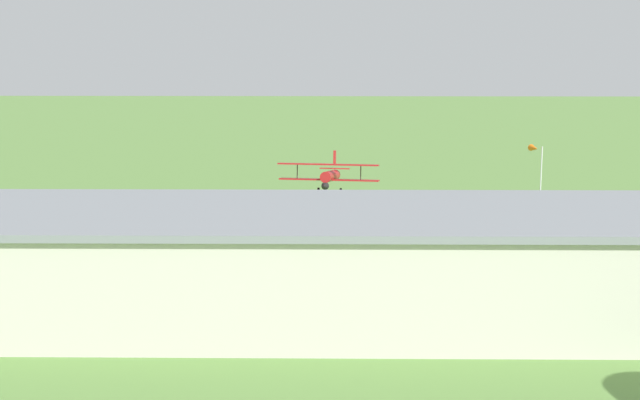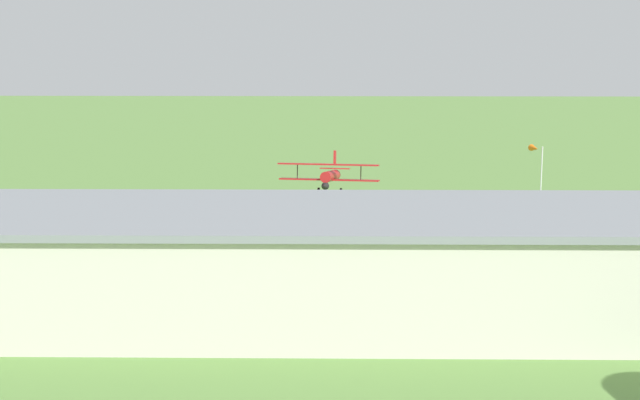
% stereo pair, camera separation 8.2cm
% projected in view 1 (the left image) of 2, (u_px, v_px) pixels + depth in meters
% --- Properties ---
extents(ground_plane, '(400.00, 400.00, 0.00)m').
position_uv_depth(ground_plane, '(301.00, 205.00, 74.49)').
color(ground_plane, '#608C42').
extents(hangar, '(40.04, 12.86, 5.54)m').
position_uv_depth(hangar, '(290.00, 263.00, 42.09)').
color(hangar, beige).
rests_on(hangar, ground_plane).
extents(biplane, '(8.54, 7.08, 3.52)m').
position_uv_depth(biplane, '(330.00, 175.00, 70.80)').
color(biplane, '#B21E1E').
extents(person_near_hangar_door, '(0.53, 0.53, 1.59)m').
position_uv_depth(person_near_hangar_door, '(87.00, 234.00, 58.42)').
color(person_near_hangar_door, orange).
rests_on(person_near_hangar_door, ground_plane).
extents(person_crossing_taxiway, '(0.54, 0.54, 1.57)m').
position_uv_depth(person_crossing_taxiway, '(98.00, 231.00, 59.47)').
color(person_crossing_taxiway, '#B23333').
rests_on(person_crossing_taxiway, ground_plane).
extents(person_by_parked_cars, '(0.42, 0.42, 1.58)m').
position_uv_depth(person_by_parked_cars, '(583.00, 242.00, 56.01)').
color(person_by_parked_cars, '#33723F').
rests_on(person_by_parked_cars, ground_plane).
extents(windsock, '(1.20, 1.40, 5.24)m').
position_uv_depth(windsock, '(535.00, 152.00, 74.40)').
color(windsock, silver).
rests_on(windsock, ground_plane).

